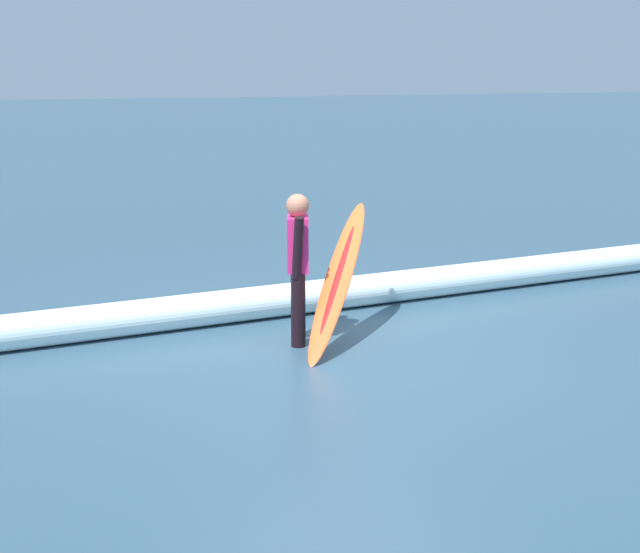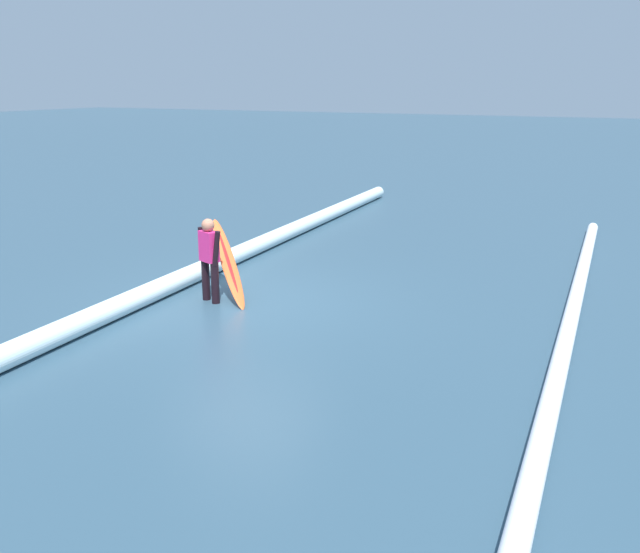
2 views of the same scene
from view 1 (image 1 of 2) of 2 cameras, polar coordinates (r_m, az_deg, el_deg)
name	(u,v)px [view 1 (image 1 of 2)]	position (r m, az deg, el deg)	size (l,w,h in m)	color
ground_plane	(345,355)	(8.28, 1.61, -5.07)	(141.38, 141.38, 0.00)	#314E62
surfer	(298,260)	(8.46, -1.43, 1.06)	(0.31, 0.55, 1.45)	black
surfboard	(338,279)	(8.51, 1.16, -0.17)	(1.26, 1.43, 1.29)	#E55926
wave_crest_foreground	(342,293)	(9.82, 1.45, -1.05)	(0.35, 0.35, 21.80)	white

